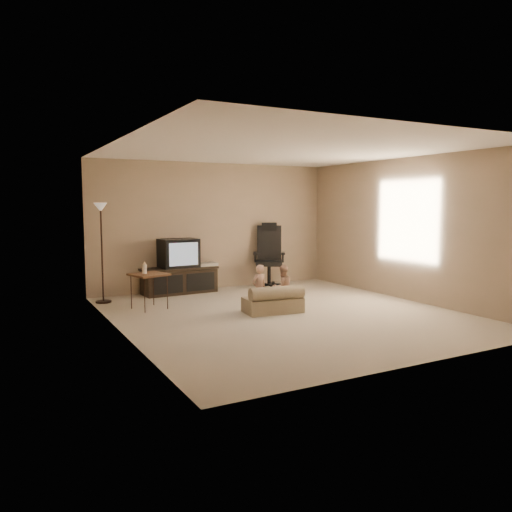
% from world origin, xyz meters
% --- Properties ---
extents(floor, '(5.50, 5.50, 0.00)m').
position_xyz_m(floor, '(0.00, 0.00, 0.00)').
color(floor, '#BCA995').
rests_on(floor, ground).
extents(room_shell, '(5.50, 5.50, 5.50)m').
position_xyz_m(room_shell, '(0.00, 0.00, 1.52)').
color(room_shell, white).
rests_on(room_shell, floor).
extents(tv_stand, '(1.48, 0.61, 1.04)m').
position_xyz_m(tv_stand, '(-0.83, 2.49, 0.43)').
color(tv_stand, black).
rests_on(tv_stand, floor).
extents(office_chair, '(0.82, 0.83, 1.31)m').
position_xyz_m(office_chair, '(1.05, 2.35, 0.47)').
color(office_chair, black).
rests_on(office_chair, floor).
extents(side_table, '(0.64, 0.64, 0.78)m').
position_xyz_m(side_table, '(-1.75, 1.36, 0.56)').
color(side_table, brown).
rests_on(side_table, floor).
extents(floor_lamp, '(0.27, 0.27, 1.71)m').
position_xyz_m(floor_lamp, '(-2.30, 2.24, 1.25)').
color(floor_lamp, black).
rests_on(floor_lamp, floor).
extents(child_sofa, '(0.94, 0.60, 0.43)m').
position_xyz_m(child_sofa, '(-0.11, 0.16, 0.18)').
color(child_sofa, tan).
rests_on(child_sofa, floor).
extents(toddler_left, '(0.30, 0.24, 0.74)m').
position_xyz_m(toddler_left, '(-0.27, 0.35, 0.37)').
color(toddler_left, tan).
rests_on(toddler_left, floor).
extents(toddler_right, '(0.36, 0.21, 0.72)m').
position_xyz_m(toddler_right, '(0.12, 0.29, 0.36)').
color(toddler_right, tan).
rests_on(toddler_right, floor).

